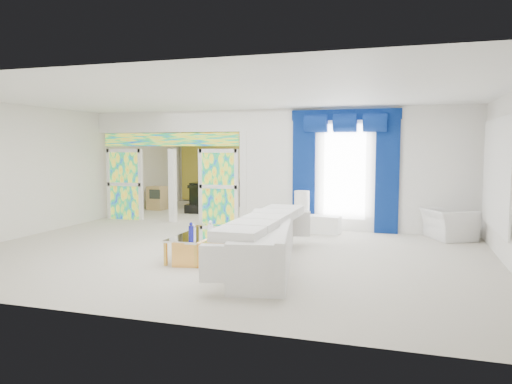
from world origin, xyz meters
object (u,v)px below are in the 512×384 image
(console_table, at_px, (314,224))
(grand_piano, at_px, (218,195))
(white_sofa, at_px, (266,244))
(armchair, at_px, (448,224))
(coffee_table, at_px, (202,244))

(console_table, distance_m, grand_piano, 5.60)
(white_sofa, bearing_deg, armchair, 35.63)
(armchair, relative_size, grand_piano, 0.60)
(armchair, distance_m, grand_piano, 8.01)
(white_sofa, distance_m, console_table, 3.38)
(white_sofa, bearing_deg, coffee_table, 156.19)
(coffee_table, relative_size, armchair, 1.84)
(coffee_table, relative_size, console_table, 1.53)
(console_table, bearing_deg, armchair, 1.43)
(grand_piano, bearing_deg, coffee_table, -71.98)
(coffee_table, bearing_deg, armchair, 34.53)
(white_sofa, xyz_separation_m, armchair, (3.23, 3.45, -0.03))
(coffee_table, distance_m, grand_piano, 7.38)
(white_sofa, bearing_deg, grand_piano, 106.46)
(console_table, bearing_deg, grand_piano, 136.10)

